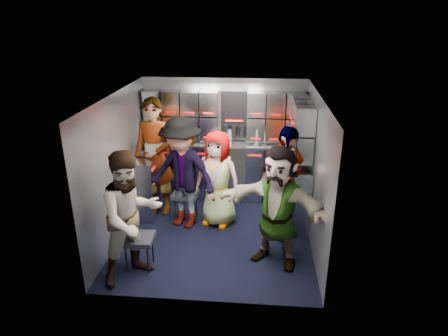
# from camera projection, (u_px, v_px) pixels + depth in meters

# --- Properties ---
(floor) EXTENTS (3.00, 3.00, 0.00)m
(floor) POSITION_uv_depth(u_px,v_px,m) (216.00, 234.00, 6.05)
(floor) COLOR black
(floor) RESTS_ON ground
(wall_back) EXTENTS (2.80, 0.04, 2.10)m
(wall_back) POSITION_uv_depth(u_px,v_px,m) (224.00, 138.00, 7.04)
(wall_back) COLOR gray
(wall_back) RESTS_ON ground
(wall_left) EXTENTS (0.04, 3.00, 2.10)m
(wall_left) POSITION_uv_depth(u_px,v_px,m) (119.00, 166.00, 5.77)
(wall_left) COLOR gray
(wall_left) RESTS_ON ground
(wall_right) EXTENTS (0.04, 3.00, 2.10)m
(wall_right) POSITION_uv_depth(u_px,v_px,m) (315.00, 173.00, 5.54)
(wall_right) COLOR gray
(wall_right) RESTS_ON ground
(ceiling) EXTENTS (2.80, 3.00, 0.02)m
(ceiling) POSITION_uv_depth(u_px,v_px,m) (214.00, 96.00, 5.27)
(ceiling) COLOR silver
(ceiling) RESTS_ON wall_back
(cart_bank_back) EXTENTS (2.68, 0.38, 0.99)m
(cart_bank_back) POSITION_uv_depth(u_px,v_px,m) (223.00, 172.00, 7.06)
(cart_bank_back) COLOR #989EA7
(cart_bank_back) RESTS_ON ground
(cart_bank_left) EXTENTS (0.38, 0.76, 0.99)m
(cart_bank_left) POSITION_uv_depth(u_px,v_px,m) (146.00, 186.00, 6.48)
(cart_bank_left) COLOR #989EA7
(cart_bank_left) RESTS_ON ground
(counter) EXTENTS (2.68, 0.42, 0.03)m
(counter) POSITION_uv_depth(u_px,v_px,m) (223.00, 144.00, 6.86)
(counter) COLOR silver
(counter) RESTS_ON cart_bank_back
(locker_bank_back) EXTENTS (2.68, 0.28, 0.82)m
(locker_bank_back) POSITION_uv_depth(u_px,v_px,m) (223.00, 116.00, 6.74)
(locker_bank_back) COLOR #989EA7
(locker_bank_back) RESTS_ON wall_back
(locker_bank_right) EXTENTS (0.28, 1.00, 0.82)m
(locker_bank_right) POSITION_uv_depth(u_px,v_px,m) (302.00, 128.00, 6.04)
(locker_bank_right) COLOR #989EA7
(locker_bank_right) RESTS_ON wall_right
(right_cabinet) EXTENTS (0.28, 1.20, 1.00)m
(right_cabinet) POSITION_uv_depth(u_px,v_px,m) (298.00, 190.00, 6.31)
(right_cabinet) COLOR #989EA7
(right_cabinet) RESTS_ON ground
(coffee_niche) EXTENTS (0.46, 0.16, 0.84)m
(coffee_niche) POSITION_uv_depth(u_px,v_px,m) (234.00, 116.00, 6.79)
(coffee_niche) COLOR black
(coffee_niche) RESTS_ON wall_back
(red_latch_strip) EXTENTS (2.60, 0.02, 0.03)m
(red_latch_strip) POSITION_uv_depth(u_px,v_px,m) (222.00, 155.00, 6.73)
(red_latch_strip) COLOR #AF0B0F
(red_latch_strip) RESTS_ON cart_bank_back
(jump_seat_near_left) EXTENTS (0.40, 0.38, 0.45)m
(jump_seat_near_left) POSITION_uv_depth(u_px,v_px,m) (139.00, 240.00, 5.13)
(jump_seat_near_left) COLOR black
(jump_seat_near_left) RESTS_ON ground
(jump_seat_mid_left) EXTENTS (0.41, 0.39, 0.47)m
(jump_seat_mid_left) POSITION_uv_depth(u_px,v_px,m) (186.00, 196.00, 6.32)
(jump_seat_mid_left) COLOR black
(jump_seat_mid_left) RESTS_ON ground
(jump_seat_center) EXTENTS (0.47, 0.46, 0.44)m
(jump_seat_center) POSITION_uv_depth(u_px,v_px,m) (219.00, 196.00, 6.39)
(jump_seat_center) COLOR black
(jump_seat_center) RESTS_ON ground
(jump_seat_mid_right) EXTENTS (0.37, 0.36, 0.42)m
(jump_seat_mid_right) POSITION_uv_depth(u_px,v_px,m) (282.00, 207.00, 6.05)
(jump_seat_mid_right) COLOR black
(jump_seat_mid_right) RESTS_ON ground
(jump_seat_near_right) EXTENTS (0.39, 0.37, 0.41)m
(jump_seat_near_right) POSITION_uv_depth(u_px,v_px,m) (275.00, 231.00, 5.43)
(jump_seat_near_right) COLOR black
(jump_seat_near_right) RESTS_ON ground
(attendant_standing) EXTENTS (0.77, 0.57, 1.92)m
(attendant_standing) POSITION_uv_depth(u_px,v_px,m) (155.00, 157.00, 6.41)
(attendant_standing) COLOR black
(attendant_standing) RESTS_ON ground
(attendant_arc_a) EXTENTS (1.03, 1.03, 1.68)m
(attendant_arc_a) POSITION_uv_depth(u_px,v_px,m) (131.00, 217.00, 4.80)
(attendant_arc_a) COLOR black
(attendant_arc_a) RESTS_ON ground
(attendant_arc_b) EXTENTS (1.29, 1.01, 1.75)m
(attendant_arc_b) POSITION_uv_depth(u_px,v_px,m) (182.00, 173.00, 5.99)
(attendant_arc_b) COLOR black
(attendant_arc_b) RESTS_ON ground
(attendant_arc_c) EXTENTS (0.86, 0.70, 1.51)m
(attendant_arc_c) POSITION_uv_depth(u_px,v_px,m) (218.00, 179.00, 6.08)
(attendant_arc_c) COLOR black
(attendant_arc_c) RESTS_ON ground
(attendant_arc_d) EXTENTS (1.02, 0.96, 1.69)m
(attendant_arc_d) POSITION_uv_depth(u_px,v_px,m) (285.00, 184.00, 5.71)
(attendant_arc_d) COLOR black
(attendant_arc_d) RESTS_ON ground
(attendant_arc_e) EXTENTS (1.58, 1.06, 1.64)m
(attendant_arc_e) POSITION_uv_depth(u_px,v_px,m) (277.00, 207.00, 5.09)
(attendant_arc_e) COLOR black
(attendant_arc_e) RESTS_ON ground
(bottle_left) EXTENTS (0.07, 0.07, 0.24)m
(bottle_left) POSITION_uv_depth(u_px,v_px,m) (177.00, 136.00, 6.83)
(bottle_left) COLOR white
(bottle_left) RESTS_ON counter
(bottle_mid) EXTENTS (0.07, 0.07, 0.23)m
(bottle_mid) POSITION_uv_depth(u_px,v_px,m) (230.00, 137.00, 6.76)
(bottle_mid) COLOR white
(bottle_mid) RESTS_ON counter
(bottle_right) EXTENTS (0.07, 0.07, 0.26)m
(bottle_right) POSITION_uv_depth(u_px,v_px,m) (257.00, 137.00, 6.72)
(bottle_right) COLOR white
(bottle_right) RESTS_ON counter
(cup_left) EXTENTS (0.07, 0.07, 0.11)m
(cup_left) POSITION_uv_depth(u_px,v_px,m) (155.00, 139.00, 6.88)
(cup_left) COLOR tan
(cup_left) RESTS_ON counter
(cup_right) EXTENTS (0.08, 0.08, 0.10)m
(cup_right) POSITION_uv_depth(u_px,v_px,m) (290.00, 143.00, 6.69)
(cup_right) COLOR tan
(cup_right) RESTS_ON counter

